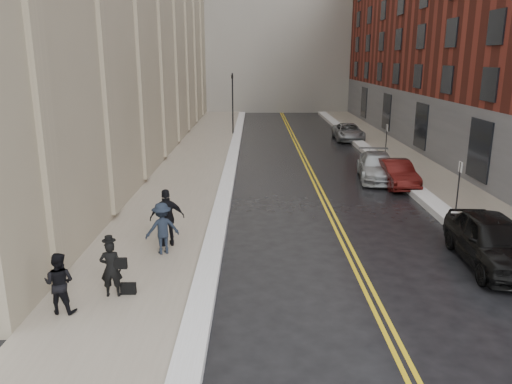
{
  "coord_description": "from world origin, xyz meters",
  "views": [
    {
      "loc": [
        -0.78,
        -12.47,
        6.45
      ],
      "look_at": [
        -0.72,
        5.46,
        1.6
      ],
      "focal_mm": 35.0,
      "sensor_mm": 36.0,
      "label": 1
    }
  ],
  "objects_px": {
    "pedestrian_b": "(162,228)",
    "pedestrian_c": "(167,218)",
    "car_silver_near": "(377,167)",
    "car_silver_far": "(348,132)",
    "car_maroon": "(396,173)",
    "car_black": "(493,241)",
    "pedestrian_main": "(111,269)",
    "pedestrian_a": "(59,283)"
  },
  "relations": [
    {
      "from": "car_maroon",
      "to": "car_silver_near",
      "type": "distance_m",
      "value": 1.59
    },
    {
      "from": "car_maroon",
      "to": "car_silver_far",
      "type": "xyz_separation_m",
      "value": [
        0.25,
        14.9,
        -0.01
      ]
    },
    {
      "from": "car_black",
      "to": "pedestrian_c",
      "type": "bearing_deg",
      "value": 175.83
    },
    {
      "from": "car_black",
      "to": "pedestrian_a",
      "type": "distance_m",
      "value": 12.93
    },
    {
      "from": "car_black",
      "to": "pedestrian_a",
      "type": "bearing_deg",
      "value": -161.92
    },
    {
      "from": "pedestrian_a",
      "to": "pedestrian_b",
      "type": "xyz_separation_m",
      "value": [
        1.89,
        3.98,
        0.06
      ]
    },
    {
      "from": "car_maroon",
      "to": "pedestrian_a",
      "type": "bearing_deg",
      "value": -134.27
    },
    {
      "from": "car_silver_near",
      "to": "pedestrian_a",
      "type": "bearing_deg",
      "value": -120.79
    },
    {
      "from": "car_silver_near",
      "to": "pedestrian_c",
      "type": "relative_size",
      "value": 2.42
    },
    {
      "from": "car_maroon",
      "to": "pedestrian_b",
      "type": "relative_size",
      "value": 2.34
    },
    {
      "from": "car_silver_near",
      "to": "pedestrian_c",
      "type": "bearing_deg",
      "value": -126.22
    },
    {
      "from": "car_black",
      "to": "pedestrian_a",
      "type": "xyz_separation_m",
      "value": [
        -12.51,
        -3.29,
        0.13
      ]
    },
    {
      "from": "pedestrian_c",
      "to": "pedestrian_b",
      "type": "bearing_deg",
      "value": 72.59
    },
    {
      "from": "car_maroon",
      "to": "pedestrian_c",
      "type": "relative_size",
      "value": 2.02
    },
    {
      "from": "car_black",
      "to": "pedestrian_b",
      "type": "bearing_deg",
      "value": 179.62
    },
    {
      "from": "car_silver_near",
      "to": "car_silver_far",
      "type": "relative_size",
      "value": 1.03
    },
    {
      "from": "car_black",
      "to": "car_silver_far",
      "type": "relative_size",
      "value": 1.03
    },
    {
      "from": "car_maroon",
      "to": "pedestrian_c",
      "type": "xyz_separation_m",
      "value": [
        -10.32,
        -8.83,
        0.48
      ]
    },
    {
      "from": "pedestrian_c",
      "to": "car_silver_near",
      "type": "bearing_deg",
      "value": -146.47
    },
    {
      "from": "pedestrian_main",
      "to": "pedestrian_b",
      "type": "bearing_deg",
      "value": -110.95
    },
    {
      "from": "pedestrian_b",
      "to": "pedestrian_c",
      "type": "xyz_separation_m",
      "value": [
        0.05,
        0.7,
        0.14
      ]
    },
    {
      "from": "car_maroon",
      "to": "car_silver_near",
      "type": "height_order",
      "value": "car_silver_near"
    },
    {
      "from": "car_silver_near",
      "to": "car_silver_far",
      "type": "height_order",
      "value": "car_silver_near"
    },
    {
      "from": "car_black",
      "to": "car_maroon",
      "type": "bearing_deg",
      "value": 94.71
    },
    {
      "from": "car_black",
      "to": "pedestrian_main",
      "type": "height_order",
      "value": "pedestrian_main"
    },
    {
      "from": "car_black",
      "to": "pedestrian_c",
      "type": "relative_size",
      "value": 2.41
    },
    {
      "from": "car_silver_near",
      "to": "pedestrian_c",
      "type": "xyz_separation_m",
      "value": [
        -9.68,
        -10.28,
        0.45
      ]
    },
    {
      "from": "car_maroon",
      "to": "pedestrian_c",
      "type": "distance_m",
      "value": 13.59
    },
    {
      "from": "car_silver_near",
      "to": "pedestrian_main",
      "type": "bearing_deg",
      "value": -119.85
    },
    {
      "from": "pedestrian_b",
      "to": "pedestrian_c",
      "type": "distance_m",
      "value": 0.72
    },
    {
      "from": "pedestrian_main",
      "to": "pedestrian_c",
      "type": "height_order",
      "value": "pedestrian_c"
    },
    {
      "from": "pedestrian_b",
      "to": "car_silver_far",
      "type": "bearing_deg",
      "value": -136.32
    },
    {
      "from": "car_silver_far",
      "to": "pedestrian_main",
      "type": "height_order",
      "value": "pedestrian_main"
    },
    {
      "from": "car_maroon",
      "to": "pedestrian_b",
      "type": "xyz_separation_m",
      "value": [
        -10.37,
        -9.53,
        0.35
      ]
    },
    {
      "from": "pedestrian_b",
      "to": "car_silver_near",
      "type": "bearing_deg",
      "value": -154.4
    },
    {
      "from": "car_black",
      "to": "pedestrian_a",
      "type": "height_order",
      "value": "pedestrian_a"
    },
    {
      "from": "pedestrian_b",
      "to": "pedestrian_c",
      "type": "height_order",
      "value": "pedestrian_c"
    },
    {
      "from": "car_silver_near",
      "to": "pedestrian_main",
      "type": "xyz_separation_m",
      "value": [
        -10.57,
        -14.07,
        0.24
      ]
    },
    {
      "from": "car_silver_near",
      "to": "pedestrian_a",
      "type": "xyz_separation_m",
      "value": [
        -11.63,
        -14.96,
        0.25
      ]
    },
    {
      "from": "car_silver_far",
      "to": "pedestrian_a",
      "type": "distance_m",
      "value": 31.04
    },
    {
      "from": "car_silver_near",
      "to": "pedestrian_main",
      "type": "relative_size",
      "value": 3.04
    },
    {
      "from": "pedestrian_main",
      "to": "pedestrian_a",
      "type": "relative_size",
      "value": 1.0
    }
  ]
}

